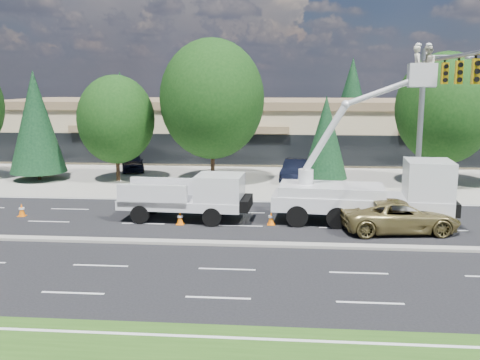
# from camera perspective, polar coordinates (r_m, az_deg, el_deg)

# --- Properties ---
(ground) EXTENTS (140.00, 140.00, 0.00)m
(ground) POSITION_cam_1_polar(r_m,az_deg,el_deg) (23.88, -0.56, -6.93)
(ground) COLOR black
(ground) RESTS_ON ground
(concrete_apron) EXTENTS (140.00, 22.00, 0.01)m
(concrete_apron) POSITION_cam_1_polar(r_m,az_deg,el_deg) (43.35, 1.91, 0.89)
(concrete_apron) COLOR gray
(concrete_apron) RESTS_ON ground
(road_median) EXTENTS (120.00, 0.55, 0.12)m
(road_median) POSITION_cam_1_polar(r_m,az_deg,el_deg) (23.87, -0.56, -6.79)
(road_median) COLOR gray
(road_median) RESTS_ON ground
(strip_mall) EXTENTS (50.40, 15.40, 5.50)m
(strip_mall) POSITION_cam_1_polar(r_m,az_deg,el_deg) (52.90, 2.48, 5.67)
(strip_mall) COLOR tan
(strip_mall) RESTS_ON ground
(tree_front_b) EXTENTS (4.07, 4.07, 8.02)m
(tree_front_b) POSITION_cam_1_polar(r_m,az_deg,el_deg) (41.94, -20.95, 5.82)
(tree_front_b) COLOR #332114
(tree_front_b) RESTS_ON ground
(tree_front_c) EXTENTS (5.54, 5.54, 7.69)m
(tree_front_c) POSITION_cam_1_polar(r_m,az_deg,el_deg) (39.70, -13.10, 6.30)
(tree_front_c) COLOR #332114
(tree_front_c) RESTS_ON ground
(tree_front_d) EXTENTS (7.35, 7.35, 10.21)m
(tree_front_d) POSITION_cam_1_polar(r_m,az_deg,el_deg) (38.08, -2.99, 8.61)
(tree_front_d) COLOR #332114
(tree_front_d) RESTS_ON ground
(tree_front_e) EXTENTS (3.17, 3.17, 6.25)m
(tree_front_e) POSITION_cam_1_polar(r_m,az_deg,el_deg) (38.01, 9.12, 4.53)
(tree_front_e) COLOR #332114
(tree_front_e) RESTS_ON ground
(tree_front_f) EXTENTS (6.64, 6.64, 9.22)m
(tree_front_f) POSITION_cam_1_polar(r_m,az_deg,el_deg) (39.28, 21.01, 7.16)
(tree_front_f) COLOR #332114
(tree_front_f) RESTS_ON ground
(tree_back_a) EXTENTS (4.32, 4.32, 8.52)m
(tree_back_a) POSITION_cam_1_polar(r_m,az_deg,el_deg) (67.82, -12.60, 7.91)
(tree_back_a) COLOR #332114
(tree_back_a) RESTS_ON ground
(tree_back_b) EXTENTS (6.06, 6.06, 11.94)m
(tree_back_b) POSITION_cam_1_polar(r_m,az_deg,el_deg) (65.01, -0.63, 9.68)
(tree_back_b) COLOR #332114
(tree_back_b) RESTS_ON ground
(tree_back_c) EXTENTS (5.11, 5.11, 10.08)m
(tree_back_c) POSITION_cam_1_polar(r_m,az_deg,el_deg) (65.21, 11.85, 8.59)
(tree_back_c) COLOR #332114
(tree_back_c) RESTS_ON ground
(tree_back_d) EXTENTS (4.50, 4.50, 8.86)m
(tree_back_d) POSITION_cam_1_polar(r_m,az_deg,el_deg) (67.73, 22.05, 7.57)
(tree_back_d) COLOR #332114
(tree_back_d) RESTS_ON ground
(signal_mast) EXTENTS (2.76, 10.16, 9.00)m
(signal_mast) POSITION_cam_1_polar(r_m,az_deg,el_deg) (30.81, 19.83, 7.80)
(signal_mast) COLOR gray
(signal_mast) RESTS_ON ground
(utility_pickup) EXTENTS (6.52, 2.84, 2.45)m
(utility_pickup) POSITION_cam_1_polar(r_m,az_deg,el_deg) (27.98, -5.28, -2.27)
(utility_pickup) COLOR silver
(utility_pickup) RESTS_ON ground
(bucket_truck) EXTENTS (8.95, 3.48, 8.95)m
(bucket_truck) POSITION_cam_1_polar(r_m,az_deg,el_deg) (27.72, 14.37, -0.70)
(bucket_truck) COLOR silver
(bucket_truck) RESTS_ON ground
(traffic_cone_a) EXTENTS (0.40, 0.40, 0.70)m
(traffic_cone_a) POSITION_cam_1_polar(r_m,az_deg,el_deg) (31.14, -22.26, -2.98)
(traffic_cone_a) COLOR orange
(traffic_cone_a) RESTS_ON ground
(traffic_cone_b) EXTENTS (0.40, 0.40, 0.70)m
(traffic_cone_b) POSITION_cam_1_polar(r_m,az_deg,el_deg) (27.32, -6.41, -4.04)
(traffic_cone_b) COLOR orange
(traffic_cone_b) RESTS_ON ground
(traffic_cone_c) EXTENTS (0.40, 0.40, 0.70)m
(traffic_cone_c) POSITION_cam_1_polar(r_m,az_deg,el_deg) (27.15, 3.35, -4.08)
(traffic_cone_c) COLOR orange
(traffic_cone_c) RESTS_ON ground
(traffic_cone_d) EXTENTS (0.40, 0.40, 0.70)m
(traffic_cone_d) POSITION_cam_1_polar(r_m,az_deg,el_deg) (27.53, 17.98, -4.38)
(traffic_cone_d) COLOR orange
(traffic_cone_d) RESTS_ON ground
(minivan) EXTENTS (5.89, 3.27, 1.56)m
(minivan) POSITION_cam_1_polar(r_m,az_deg,el_deg) (26.86, 16.67, -3.70)
(minivan) COLOR olive
(minivan) RESTS_ON ground
(parked_car_west) EXTENTS (2.95, 4.63, 1.47)m
(parked_car_west) POSITION_cam_1_polar(r_m,az_deg,el_deg) (44.63, -11.40, 1.91)
(parked_car_west) COLOR black
(parked_car_west) RESTS_ON ground
(parked_car_east) EXTENTS (2.45, 4.98, 1.57)m
(parked_car_east) POSITION_cam_1_polar(r_m,az_deg,el_deg) (39.45, 5.97, 1.05)
(parked_car_east) COLOR black
(parked_car_east) RESTS_ON ground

